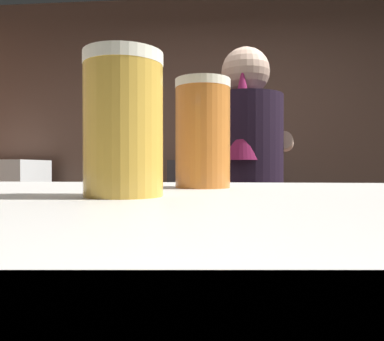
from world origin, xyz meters
name	(u,v)px	position (x,y,z in m)	size (l,w,h in m)	color
wall_back	(232,141)	(0.00, 2.20, 1.35)	(5.20, 0.10, 2.70)	brown
prep_counter	(297,279)	(0.35, 0.77, 0.46)	(2.10, 0.60, 0.93)	brown
back_shelf	(222,226)	(-0.09, 1.92, 0.58)	(0.92, 0.36, 1.16)	#39363A
mini_fridge	(2,226)	(-2.02, 1.75, 0.58)	(0.66, 0.58, 1.16)	white
bartender	(245,200)	(0.03, 0.32, 0.95)	(0.47, 0.54, 1.65)	#342638
mixing_bowl	(162,193)	(-0.43, 0.77, 0.95)	(0.18, 0.18, 0.05)	#CD4B2B
chefs_knife	(293,198)	(0.32, 0.72, 0.93)	(0.24, 0.03, 0.01)	silver
pint_glass_near	(203,134)	(-0.08, -0.94, 1.15)	(0.07, 0.07, 0.14)	orange
pint_glass_far	(124,125)	(-0.14, -1.09, 1.14)	(0.07, 0.07, 0.13)	gold
bottle_hot_sauce	(180,152)	(-0.46, 1.95, 1.24)	(0.07, 0.07, 0.20)	#325096
bottle_olive_oil	(180,151)	(-0.45, 1.86, 1.24)	(0.07, 0.07, 0.21)	red
bottle_soy	(203,148)	(-0.26, 1.89, 1.27)	(0.07, 0.07, 0.27)	#54802D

